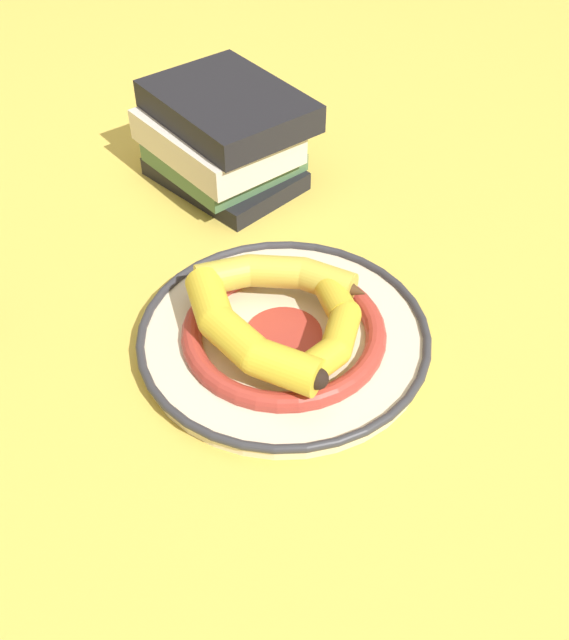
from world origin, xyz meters
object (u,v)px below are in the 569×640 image
banana_c (332,333)px  book_stack (222,137)px  banana_b (240,333)px  decorative_bowl (284,334)px  banana_a (279,276)px

banana_c → book_stack: size_ratio=0.65×
banana_b → book_stack: bearing=145.9°
decorative_bowl → book_stack: book_stack is taller
banana_a → book_stack: (-0.20, -0.18, 0.02)m
decorative_bowl → banana_c: banana_c is taller
banana_a → banana_c: banana_a is taller
decorative_bowl → book_stack: 0.33m
decorative_bowl → banana_b: bearing=-27.5°
banana_a → book_stack: 0.27m
banana_b → banana_c: size_ratio=1.19×
banana_a → banana_b: (0.10, 0.00, 0.00)m
decorative_bowl → book_stack: bearing=-139.5°
decorative_bowl → banana_b: (0.05, -0.03, 0.04)m
banana_c → banana_a: bearing=46.4°
banana_c → book_stack: 0.37m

